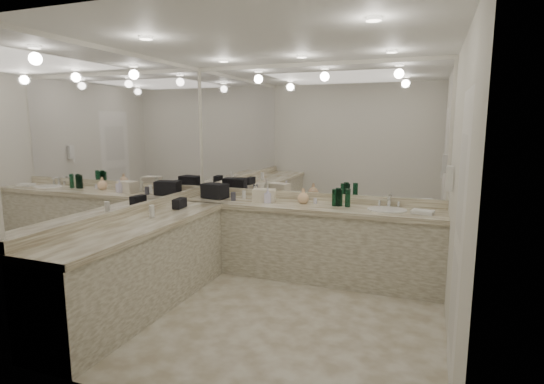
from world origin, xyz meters
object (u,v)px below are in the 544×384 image
at_px(wall_phone, 449,178).
at_px(black_toiletry_bag, 215,191).
at_px(soap_bottle_b, 268,195).
at_px(soap_bottle_a, 256,192).
at_px(cream_cosmetic_case, 264,195).
at_px(soap_bottle_c, 303,196).
at_px(hand_towel, 423,212).
at_px(sink, 387,210).

bearing_deg(wall_phone, black_toiletry_bag, 170.09).
height_order(wall_phone, soap_bottle_b, wall_phone).
xyz_separation_m(wall_phone, soap_bottle_a, (-2.25, 0.60, -0.35)).
xyz_separation_m(cream_cosmetic_case, soap_bottle_c, (0.50, 0.04, 0.01)).
relative_size(cream_cosmetic_case, soap_bottle_c, 1.50).
distance_m(cream_cosmetic_case, soap_bottle_c, 0.50).
bearing_deg(black_toiletry_bag, hand_towel, -1.34).
height_order(hand_towel, soap_bottle_b, soap_bottle_b).
xyz_separation_m(hand_towel, soap_bottle_b, (-1.80, 0.01, 0.07)).
height_order(sink, soap_bottle_c, soap_bottle_c).
xyz_separation_m(cream_cosmetic_case, hand_towel, (1.88, -0.08, -0.06)).
xyz_separation_m(black_toiletry_bag, soap_bottle_b, (0.76, -0.05, 0.00)).
distance_m(wall_phone, soap_bottle_c, 1.74).
bearing_deg(hand_towel, wall_phone, -62.28).
height_order(wall_phone, black_toiletry_bag, wall_phone).
distance_m(hand_towel, soap_bottle_c, 1.39).
bearing_deg(soap_bottle_c, hand_towel, -5.24).
bearing_deg(soap_bottle_b, hand_towel, -0.18).
bearing_deg(sink, soap_bottle_c, 176.96).
xyz_separation_m(soap_bottle_b, soap_bottle_c, (0.42, 0.12, -0.00)).
distance_m(black_toiletry_bag, soap_bottle_a, 0.54).
relative_size(black_toiletry_bag, soap_bottle_c, 1.72).
bearing_deg(sink, black_toiletry_bag, -179.63).
bearing_deg(soap_bottle_a, hand_towel, -4.84).
distance_m(cream_cosmetic_case, hand_towel, 1.88).
height_order(cream_cosmetic_case, soap_bottle_a, soap_bottle_a).
relative_size(sink, soap_bottle_a, 2.22).
relative_size(black_toiletry_bag, cream_cosmetic_case, 1.15).
relative_size(soap_bottle_a, soap_bottle_b, 1.07).
distance_m(sink, hand_towel, 0.39).
height_order(cream_cosmetic_case, hand_towel, cream_cosmetic_case).
bearing_deg(wall_phone, soap_bottle_c, 161.00).
relative_size(black_toiletry_bag, soap_bottle_b, 1.72).
bearing_deg(black_toiletry_bag, cream_cosmetic_case, 1.90).
height_order(sink, black_toiletry_bag, black_toiletry_bag).
distance_m(black_toiletry_bag, cream_cosmetic_case, 0.68).
bearing_deg(cream_cosmetic_case, hand_towel, -15.42).
distance_m(cream_cosmetic_case, soap_bottle_b, 0.11).
bearing_deg(soap_bottle_c, cream_cosmetic_case, -174.88).
xyz_separation_m(sink, soap_bottle_b, (-1.42, -0.07, 0.10)).
relative_size(sink, wall_phone, 1.83).
bearing_deg(cream_cosmetic_case, sink, -13.24).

